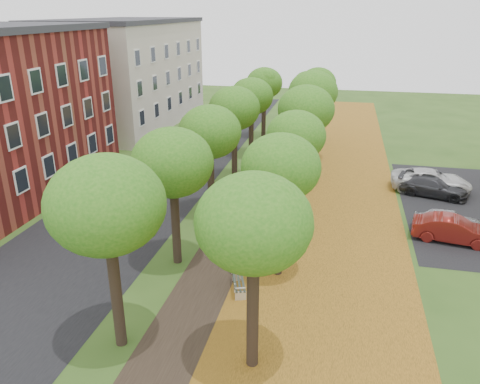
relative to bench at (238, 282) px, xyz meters
The scene contains 13 objects.
ground 4.41m from the bench, 105.00° to the right, with size 120.00×120.00×0.00m, color #2D4C19.
street_asphalt 13.80m from the bench, 128.75° to the left, with size 8.00×70.00×0.01m, color black.
footpath 10.83m from the bench, 96.03° to the left, with size 3.20×70.00×0.01m, color black.
leaf_verge 11.44m from the bench, 70.25° to the left, with size 7.50×70.00×0.01m, color #A96E1F.
parking_lot 17.07m from the bench, 43.57° to the left, with size 9.00×16.00×0.01m, color black.
tree_row_west 12.15m from the bench, 107.23° to the left, with size 3.49×33.49×6.50m.
tree_row_east 11.78m from the bench, 82.25° to the left, with size 3.49×33.49×6.50m.
building_cream 34.34m from the bench, 122.24° to the left, with size 10.30×20.30×10.40m.
bench is the anchor object (origin of this frame).
car_silver 12.72m from the bench, 39.16° to the left, with size 1.45×3.60×1.23m, color #9E9EA2.
car_red 12.02m from the bench, 34.80° to the left, with size 1.41×4.03×1.33m, color maroon.
car_grey 16.63m from the bench, 53.60° to the left, with size 1.73×4.25×1.23m, color #2D2E32.
car_white 17.42m from the bench, 55.50° to the left, with size 2.34×5.07×1.41m, color silver.
Camera 1 is at (4.94, -12.49, 11.24)m, focal length 35.00 mm.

